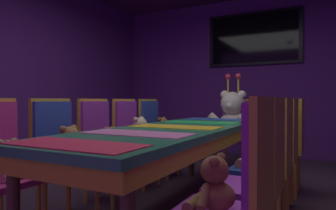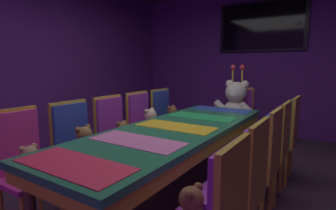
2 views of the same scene
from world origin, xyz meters
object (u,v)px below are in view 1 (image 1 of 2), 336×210
chair_left_1 (57,145)px  chair_right_4 (293,137)px  chair_right_1 (263,164)px  teddy_right_2 (257,150)px  chair_left_3 (130,133)px  throne_chair (235,127)px  teddy_right_0 (214,187)px  chair_right_2 (277,151)px  king_teddy_bear (232,117)px  teddy_left_0 (9,161)px  chair_right_0 (245,185)px  chair_left_2 (99,138)px  chair_left_4 (153,129)px  teddy_right_4 (279,138)px  wall_tv (254,39)px  banquet_table (175,137)px  teddy_left_4 (163,131)px  teddy_left_1 (70,147)px  teddy_left_2 (111,142)px  teddy_right_3 (268,142)px  teddy_left_3 (141,134)px  chair_right_3 (285,142)px

chair_left_1 → chair_right_4: same height
chair_right_1 → teddy_right_2: (-0.15, 0.54, -0.00)m
chair_left_3 → throne_chair: (0.84, 1.40, 0.00)m
teddy_right_0 → throne_chair: size_ratio=0.28×
chair_right_2 → king_teddy_bear: king_teddy_bear is taller
teddy_left_0 → chair_right_0: 1.53m
chair_left_2 → chair_left_4: same height
teddy_right_4 → chair_right_2: bearing=96.8°
chair_left_2 → king_teddy_bear: 1.96m
throne_chair → wall_tv: size_ratio=0.62×
teddy_right_2 → wall_tv: bearing=-77.6°
banquet_table → teddy_left_4: size_ratio=8.80×
chair_right_0 → teddy_right_2: bearing=-81.3°
teddy_right_0 → teddy_right_2: 1.04m
teddy_left_1 → chair_left_2: 0.55m
chair_left_4 → teddy_right_2: 1.83m
chair_right_1 → throne_chair: 2.58m
chair_right_0 → teddy_right_0: size_ratio=3.54×
chair_left_4 → chair_right_1: (1.66, -1.56, 0.00)m
banquet_table → teddy_left_2: banquet_table is taller
chair_left_4 → teddy_right_3: size_ratio=2.96×
banquet_table → chair_right_2: chair_right_2 is taller
chair_left_2 → teddy_left_3: size_ratio=2.85×
teddy_right_0 → chair_right_2: (0.13, 1.04, 0.03)m
chair_left_4 → throne_chair: (0.83, 0.88, 0.00)m
chair_left_1 → chair_left_4: same height
teddy_left_1 → teddy_left_3: bearing=91.0°
banquet_table → chair_right_1: (0.83, -0.51, -0.06)m
chair_right_2 → teddy_right_2: bearing=-0.0°
banquet_table → chair_right_0: bearing=-50.5°
chair_right_4 → chair_left_3: bearing=16.3°
teddy_left_3 → teddy_right_3: teddy_left_3 is taller
chair_right_4 → teddy_right_3: bearing=71.3°
chair_left_3 → wall_tv: size_ratio=0.62×
chair_left_3 → teddy_right_0: size_ratio=3.54×
chair_right_2 → banquet_table: bearing=2.0°
teddy_left_3 → teddy_left_4: (0.01, 0.52, -0.01)m
teddy_right_3 → chair_right_3: bearing=180.0°
throne_chair → king_teddy_bear: (0.00, -0.17, 0.14)m
teddy_left_3 → chair_left_4: (-0.14, 0.52, -0.00)m
teddy_left_0 → teddy_left_4: size_ratio=0.87×
chair_right_4 → teddy_right_4: size_ratio=3.48×
chair_right_2 → chair_right_0: bearing=90.7°
banquet_table → chair_right_2: bearing=2.0°
chair_left_4 → throne_chair: same height
banquet_table → chair_right_4: (0.85, 1.03, -0.06)m
teddy_left_3 → chair_right_3: bearing=-0.3°
teddy_right_4 → wall_tv: 2.64m
teddy_left_2 → chair_right_1: size_ratio=0.28×
chair_left_4 → teddy_right_2: chair_left_4 is taller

